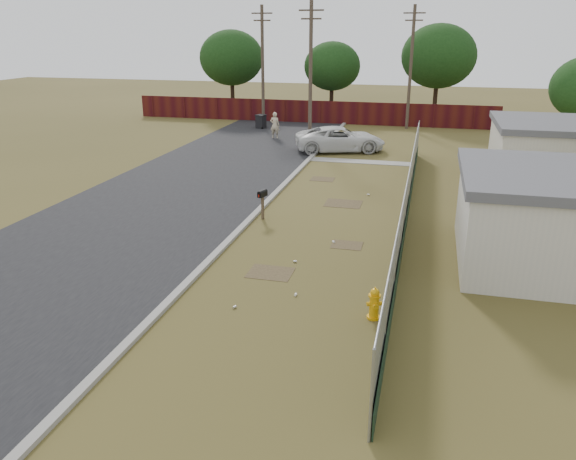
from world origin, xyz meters
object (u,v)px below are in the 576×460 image
(fire_hydrant, at_px, (374,304))
(mailbox, at_px, (262,196))
(pickup_truck, at_px, (340,139))
(pedestrian, at_px, (275,125))
(trash_bin, at_px, (261,121))

(fire_hydrant, bearing_deg, mailbox, 125.84)
(pickup_truck, bearing_deg, mailbox, 157.24)
(pickup_truck, xyz_separation_m, pedestrian, (-5.19, 3.37, 0.14))
(mailbox, bearing_deg, trash_bin, 106.89)
(mailbox, relative_size, pickup_truck, 0.22)
(fire_hydrant, bearing_deg, pickup_truck, 101.49)
(fire_hydrant, bearing_deg, pedestrian, 111.07)
(fire_hydrant, distance_m, trash_bin, 30.80)
(mailbox, bearing_deg, pedestrian, 103.78)
(trash_bin, bearing_deg, pickup_truck, -44.07)
(pedestrian, bearing_deg, fire_hydrant, 112.29)
(fire_hydrant, relative_size, pickup_truck, 0.16)
(fire_hydrant, distance_m, pickup_truck, 21.82)
(mailbox, height_order, pedestrian, pedestrian)
(fire_hydrant, bearing_deg, trash_bin, 112.31)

